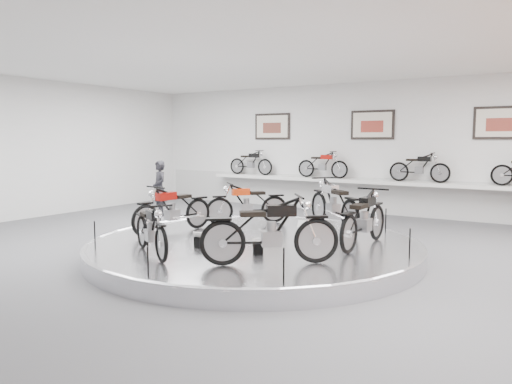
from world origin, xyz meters
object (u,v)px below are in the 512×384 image
Objects in this scene: bike_b at (334,203)px; visitor at (159,188)px; bike_c at (247,203)px; bike_a at (364,218)px; bike_f at (270,230)px; shelf at (368,182)px; bike_d at (173,209)px; display_platform at (254,248)px; bike_e at (151,229)px.

bike_b is 1.15× the size of visitor.
bike_b is 1.14× the size of bike_c.
bike_b is at bearing 40.22° from bike_a.
bike_f is (-0.78, -2.06, 0.02)m from bike_a.
bike_d reaches higher than shelf.
shelf is at bearing -150.86° from bike_c.
bike_b is 1.01× the size of bike_f.
bike_d is at bearing 119.78° from bike_f.
bike_a is 7.46m from visitor.
bike_a is 2.20m from bike_f.
visitor is (-5.86, 0.70, -0.03)m from bike_b.
visitor reaches higher than bike_a.
bike_c is at bearing -103.68° from shelf.
bike_d is 3.34m from bike_f.
bike_c is at bearing 74.41° from bike_a.
shelf reaches higher than display_platform.
bike_e is 0.93× the size of visitor.
bike_b is at bearing 59.02° from bike_f.
bike_b is 2.00m from bike_c.
bike_d is at bearing 81.25° from bike_b.
shelf is at bearing 115.04° from bike_e.
visitor is at bearing 150.91° from display_platform.
display_platform is 3.59× the size of bike_a.
bike_d reaches higher than bike_c.
bike_b is (0.72, -4.24, -0.15)m from shelf.
display_platform is 6.46m from shelf.
bike_b is (-1.25, 1.52, 0.03)m from bike_a.
shelf is 4.31m from bike_b.
shelf is 4.99m from bike_c.
bike_d is (-3.88, -0.83, -0.02)m from bike_a.
bike_b is at bearing 20.50° from visitor.
display_platform is 3.43× the size of bike_f.
bike_c is at bearing 56.74° from bike_b.
bike_a is at bearing 9.96° from visitor.
bike_c is 0.88× the size of bike_f.
visitor reaches higher than bike_c.
bike_a is at bearing -71.06° from shelf.
bike_f is at bearing -81.27° from shelf.
bike_d is (-0.72, -1.76, 0.02)m from bike_c.
bike_c is (-1.18, -4.84, -0.21)m from shelf.
bike_d is at bearing 152.06° from bike_e.
bike_d is (-1.90, -6.60, -0.19)m from shelf.
visitor reaches higher than bike_e.
shelf is at bearing 60.17° from bike_f.
bike_e reaches higher than shelf.
display_platform is 2.02m from bike_d.
bike_e is (1.06, -1.74, -0.06)m from bike_d.
bike_b reaches higher than display_platform.
bike_d is (-2.62, -2.36, -0.04)m from bike_b.
bike_e is at bearing 133.16° from bike_a.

